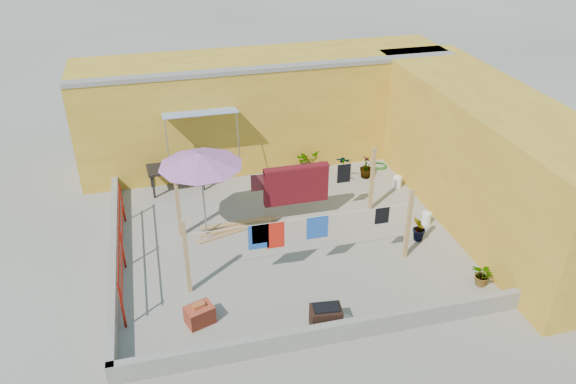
{
  "coord_description": "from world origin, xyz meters",
  "views": [
    {
      "loc": [
        -2.79,
        -11.07,
        7.88
      ],
      "look_at": [
        0.11,
        0.3,
        1.14
      ],
      "focal_mm": 35.0,
      "sensor_mm": 36.0,
      "label": 1
    }
  ],
  "objects_px": {
    "patio_umbrella": "(200,160)",
    "brazier": "(326,317)",
    "plant_back_a": "(307,162)",
    "outdoor_table": "(176,168)",
    "brick_stack": "(200,315)",
    "water_jug_a": "(426,218)",
    "water_jug_b": "(397,182)",
    "white_basin": "(342,323)",
    "green_hose": "(379,166)"
  },
  "relations": [
    {
      "from": "brazier",
      "to": "outdoor_table",
      "type": "bearing_deg",
      "value": 110.35
    },
    {
      "from": "brick_stack",
      "to": "white_basin",
      "type": "height_order",
      "value": "brick_stack"
    },
    {
      "from": "white_basin",
      "to": "water_jug_a",
      "type": "bearing_deg",
      "value": 42.01
    },
    {
      "from": "patio_umbrella",
      "to": "white_basin",
      "type": "bearing_deg",
      "value": -59.53
    },
    {
      "from": "brazier",
      "to": "water_jug_a",
      "type": "distance_m",
      "value": 4.71
    },
    {
      "from": "outdoor_table",
      "to": "water_jug_a",
      "type": "distance_m",
      "value": 6.94
    },
    {
      "from": "outdoor_table",
      "to": "plant_back_a",
      "type": "distance_m",
      "value": 3.83
    },
    {
      "from": "outdoor_table",
      "to": "patio_umbrella",
      "type": "bearing_deg",
      "value": -79.4
    },
    {
      "from": "patio_umbrella",
      "to": "brazier",
      "type": "xyz_separation_m",
      "value": [
        1.88,
        -3.77,
        -1.86
      ]
    },
    {
      "from": "brick_stack",
      "to": "water_jug_b",
      "type": "distance_m",
      "value": 7.39
    },
    {
      "from": "plant_back_a",
      "to": "outdoor_table",
      "type": "bearing_deg",
      "value": -180.0
    },
    {
      "from": "brazier",
      "to": "plant_back_a",
      "type": "height_order",
      "value": "plant_back_a"
    },
    {
      "from": "brazier",
      "to": "green_hose",
      "type": "xyz_separation_m",
      "value": [
        3.71,
        6.25,
        -0.23
      ]
    },
    {
      "from": "brick_stack",
      "to": "plant_back_a",
      "type": "bearing_deg",
      "value": 55.73
    },
    {
      "from": "patio_umbrella",
      "to": "brick_stack",
      "type": "height_order",
      "value": "patio_umbrella"
    },
    {
      "from": "brazier",
      "to": "water_jug_a",
      "type": "height_order",
      "value": "brazier"
    },
    {
      "from": "patio_umbrella",
      "to": "brazier",
      "type": "height_order",
      "value": "patio_umbrella"
    },
    {
      "from": "brazier",
      "to": "white_basin",
      "type": "xyz_separation_m",
      "value": [
        0.34,
        -0.0,
        -0.22
      ]
    },
    {
      "from": "outdoor_table",
      "to": "green_hose",
      "type": "relative_size",
      "value": 3.4
    },
    {
      "from": "brick_stack",
      "to": "brazier",
      "type": "distance_m",
      "value": 2.51
    },
    {
      "from": "patio_umbrella",
      "to": "water_jug_a",
      "type": "relative_size",
      "value": 6.44
    },
    {
      "from": "brick_stack",
      "to": "patio_umbrella",
      "type": "bearing_deg",
      "value": 80.39
    },
    {
      "from": "brazier",
      "to": "water_jug_b",
      "type": "distance_m",
      "value": 6.18
    },
    {
      "from": "water_jug_a",
      "to": "water_jug_b",
      "type": "relative_size",
      "value": 0.95
    },
    {
      "from": "outdoor_table",
      "to": "brick_stack",
      "type": "height_order",
      "value": "outdoor_table"
    },
    {
      "from": "water_jug_b",
      "to": "green_hose",
      "type": "relative_size",
      "value": 0.81
    },
    {
      "from": "outdoor_table",
      "to": "brazier",
      "type": "xyz_separation_m",
      "value": [
        2.37,
        -6.4,
        -0.4
      ]
    },
    {
      "from": "brazier",
      "to": "plant_back_a",
      "type": "relative_size",
      "value": 0.86
    },
    {
      "from": "brazier",
      "to": "green_hose",
      "type": "distance_m",
      "value": 7.27
    },
    {
      "from": "brick_stack",
      "to": "water_jug_a",
      "type": "distance_m",
      "value": 6.43
    },
    {
      "from": "patio_umbrella",
      "to": "white_basin",
      "type": "relative_size",
      "value": 4.72
    },
    {
      "from": "brick_stack",
      "to": "green_hose",
      "type": "xyz_separation_m",
      "value": [
        6.1,
        5.48,
        -0.17
      ]
    },
    {
      "from": "patio_umbrella",
      "to": "water_jug_a",
      "type": "bearing_deg",
      "value": -8.11
    },
    {
      "from": "patio_umbrella",
      "to": "green_hose",
      "type": "relative_size",
      "value": 4.96
    },
    {
      "from": "water_jug_a",
      "to": "green_hose",
      "type": "distance_m",
      "value": 3.27
    },
    {
      "from": "patio_umbrella",
      "to": "plant_back_a",
      "type": "height_order",
      "value": "patio_umbrella"
    },
    {
      "from": "brick_stack",
      "to": "brazier",
      "type": "xyz_separation_m",
      "value": [
        2.39,
        -0.77,
        0.06
      ]
    },
    {
      "from": "brazier",
      "to": "water_jug_b",
      "type": "bearing_deg",
      "value": 53.06
    },
    {
      "from": "outdoor_table",
      "to": "white_basin",
      "type": "xyz_separation_m",
      "value": [
        2.71,
        -6.4,
        -0.62
      ]
    },
    {
      "from": "white_basin",
      "to": "outdoor_table",
      "type": "bearing_deg",
      "value": 112.94
    },
    {
      "from": "patio_umbrella",
      "to": "water_jug_b",
      "type": "bearing_deg",
      "value": 11.82
    },
    {
      "from": "white_basin",
      "to": "plant_back_a",
      "type": "height_order",
      "value": "plant_back_a"
    },
    {
      "from": "water_jug_b",
      "to": "plant_back_a",
      "type": "distance_m",
      "value": 2.7
    },
    {
      "from": "outdoor_table",
      "to": "brick_stack",
      "type": "distance_m",
      "value": 5.65
    },
    {
      "from": "white_basin",
      "to": "plant_back_a",
      "type": "bearing_deg",
      "value": 80.13
    },
    {
      "from": "brazier",
      "to": "brick_stack",
      "type": "bearing_deg",
      "value": 162.17
    },
    {
      "from": "white_basin",
      "to": "green_hose",
      "type": "bearing_deg",
      "value": 61.62
    },
    {
      "from": "patio_umbrella",
      "to": "water_jug_b",
      "type": "height_order",
      "value": "patio_umbrella"
    },
    {
      "from": "white_basin",
      "to": "patio_umbrella",
      "type": "bearing_deg",
      "value": 120.47
    },
    {
      "from": "brazier",
      "to": "plant_back_a",
      "type": "distance_m",
      "value": 6.56
    }
  ]
}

